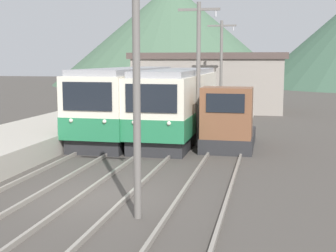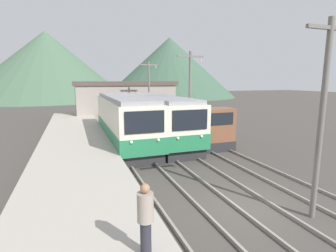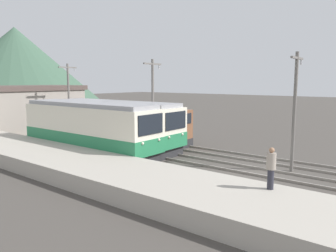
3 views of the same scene
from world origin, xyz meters
The scene contains 13 objects.
ground_plane centered at (0.00, 0.00, 0.00)m, with size 200.00×200.00×0.00m, color #47423D.
platform_left centered at (-6.25, 0.00, 0.45)m, with size 4.50×54.00×0.90m, color #ADA599.
track_left centered at (-2.60, 0.00, 0.07)m, with size 1.54×60.00×0.14m.
track_center centered at (0.20, 0.00, 0.07)m, with size 1.54×60.00×0.14m.
track_right centered at (3.20, 0.00, 0.07)m, with size 1.54×60.00×0.14m.
commuter_train_left centered at (-2.60, 11.61, 1.75)m, with size 2.84×11.99×3.79m.
commuter_train_center centered at (0.20, 11.86, 1.72)m, with size 2.84×12.16×3.72m.
shunting_locomotive centered at (3.20, 9.31, 1.21)m, with size 2.40×4.90×3.00m.
catenary_mast_near centered at (1.71, -1.54, 3.78)m, with size 2.00×0.20×6.93m.
catenary_mast_mid centered at (1.71, 9.15, 3.78)m, with size 2.00×0.20×6.93m.
catenary_mast_far centered at (1.71, 19.85, 3.78)m, with size 2.00×0.20×6.93m.
person_on_platform centered at (-4.84, -2.67, 1.85)m, with size 0.38×0.38×1.74m.
station_building centered at (0.11, 26.00, 2.42)m, with size 12.60×6.30×4.79m.
Camera 3 is at (-17.61, -7.25, 5.30)m, focal length 35.00 mm.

